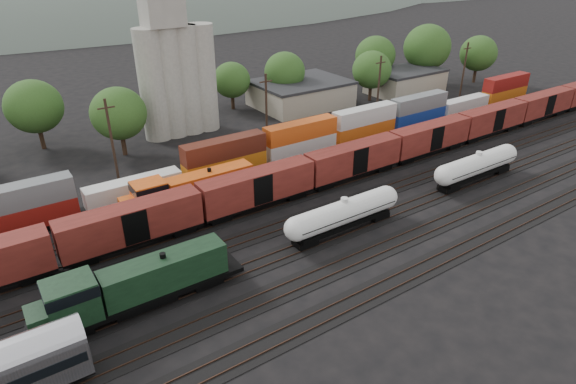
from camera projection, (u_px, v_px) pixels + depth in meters
ground at (279, 227)px, 56.07m from camera, size 600.00×600.00×0.00m
tracks at (279, 227)px, 56.05m from camera, size 180.00×33.20×0.20m
green_locomotive at (129, 287)px, 41.73m from camera, size 18.78×3.31×4.97m
tank_car_a at (344, 213)px, 53.96m from camera, size 15.70×2.81×4.12m
tank_car_b at (477, 165)px, 65.73m from camera, size 16.03×2.87×4.20m
orange_locomotive at (187, 190)px, 58.79m from camera, size 18.52×3.09×4.63m
boxcar_string at (308, 172)px, 62.23m from camera, size 184.40×2.90×4.20m
container_wall at (189, 170)px, 63.59m from camera, size 161.94×2.60×5.80m
grain_silo at (176, 69)px, 79.15m from camera, size 13.40×5.00×29.00m
industrial_sheds at (201, 117)px, 84.22m from camera, size 119.38×17.26×5.10m
tree_band at (149, 96)px, 79.18m from camera, size 162.61×21.44×14.46m
utility_poles at (196, 125)px, 69.48m from camera, size 122.20×0.36×12.00m
distant_hills at (62, 46)px, 269.20m from camera, size 860.00×286.00×130.00m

